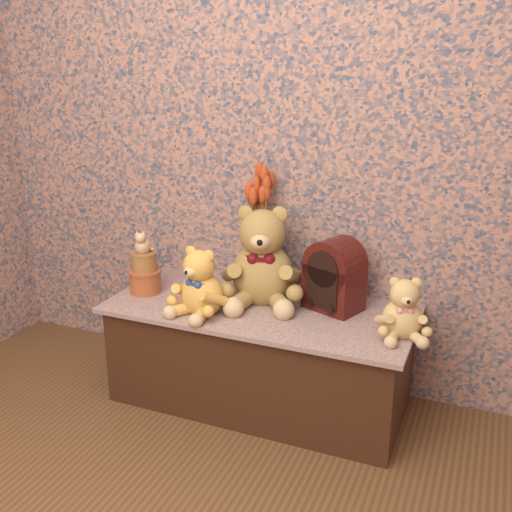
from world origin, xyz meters
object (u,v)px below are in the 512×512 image
(teddy_medium, at_px, (202,278))
(biscuit_tin_lower, at_px, (145,281))
(teddy_small, at_px, (403,304))
(ceramic_vase, at_px, (258,268))
(cat_figurine, at_px, (143,241))
(cathedral_radio, at_px, (334,274))
(teddy_large, at_px, (263,250))

(teddy_medium, distance_m, biscuit_tin_lower, 0.37)
(teddy_medium, height_order, biscuit_tin_lower, teddy_medium)
(teddy_small, bearing_deg, ceramic_vase, 142.18)
(teddy_medium, bearing_deg, teddy_small, 19.27)
(biscuit_tin_lower, distance_m, cat_figurine, 0.19)
(teddy_small, height_order, cathedral_radio, cathedral_radio)
(teddy_medium, height_order, teddy_small, teddy_medium)
(ceramic_vase, bearing_deg, teddy_small, -17.50)
(cathedral_radio, bearing_deg, teddy_large, -154.48)
(cathedral_radio, xyz_separation_m, biscuit_tin_lower, (-0.83, -0.14, -0.10))
(cat_figurine, bearing_deg, ceramic_vase, 10.21)
(cathedral_radio, relative_size, biscuit_tin_lower, 2.21)
(teddy_medium, bearing_deg, teddy_large, 63.41)
(biscuit_tin_lower, relative_size, cat_figurine, 1.26)
(ceramic_vase, relative_size, cat_figurine, 2.01)
(teddy_large, xyz_separation_m, teddy_small, (0.62, -0.13, -0.10))
(biscuit_tin_lower, bearing_deg, cat_figurine, 0.00)
(cathedral_radio, relative_size, ceramic_vase, 1.39)
(teddy_large, distance_m, biscuit_tin_lower, 0.56)
(teddy_large, distance_m, cathedral_radio, 0.32)
(cathedral_radio, xyz_separation_m, cat_figurine, (-0.83, -0.14, 0.09))
(cathedral_radio, bearing_deg, teddy_medium, -132.39)
(teddy_large, height_order, teddy_small, teddy_large)
(teddy_small, distance_m, cathedral_radio, 0.34)
(cathedral_radio, relative_size, cat_figurine, 2.78)
(teddy_large, relative_size, biscuit_tin_lower, 3.26)
(teddy_small, distance_m, biscuit_tin_lower, 1.14)
(teddy_medium, distance_m, teddy_small, 0.80)
(teddy_medium, relative_size, ceramic_vase, 1.37)
(teddy_small, relative_size, ceramic_vase, 1.15)
(teddy_large, distance_m, cat_figurine, 0.53)
(cathedral_radio, bearing_deg, teddy_small, -5.05)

